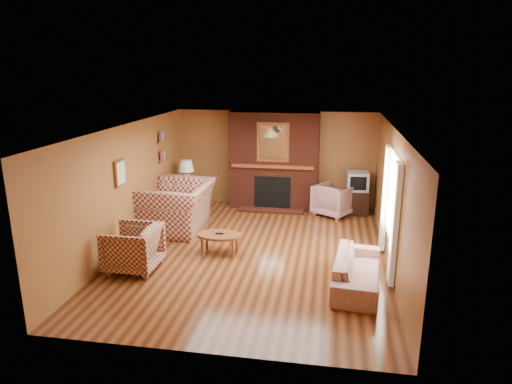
% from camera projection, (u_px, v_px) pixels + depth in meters
% --- Properties ---
extents(floor, '(6.50, 6.50, 0.00)m').
position_uv_depth(floor, '(253.00, 253.00, 8.78)').
color(floor, '#3F1F0D').
rests_on(floor, ground).
extents(ceiling, '(6.50, 6.50, 0.00)m').
position_uv_depth(ceiling, '(253.00, 128.00, 8.14)').
color(ceiling, silver).
rests_on(ceiling, wall_back).
extents(wall_back, '(6.50, 0.00, 6.50)m').
position_uv_depth(wall_back, '(275.00, 159.00, 11.55)').
color(wall_back, brown).
rests_on(wall_back, floor).
extents(wall_front, '(6.50, 0.00, 6.50)m').
position_uv_depth(wall_front, '(206.00, 265.00, 5.37)').
color(wall_front, brown).
rests_on(wall_front, floor).
extents(wall_left, '(0.00, 6.50, 6.50)m').
position_uv_depth(wall_left, '(127.00, 187.00, 8.86)').
color(wall_left, brown).
rests_on(wall_left, floor).
extents(wall_right, '(0.00, 6.50, 6.50)m').
position_uv_depth(wall_right, '(392.00, 199.00, 8.06)').
color(wall_right, brown).
rests_on(wall_right, floor).
extents(fireplace, '(2.20, 0.82, 2.40)m').
position_uv_depth(fireplace, '(274.00, 162.00, 11.30)').
color(fireplace, '#4D1C10').
rests_on(fireplace, floor).
extents(window_right, '(0.10, 1.85, 2.00)m').
position_uv_depth(window_right, '(390.00, 206.00, 7.90)').
color(window_right, beige).
rests_on(window_right, wall_right).
extents(bookshelf, '(0.09, 0.55, 0.71)m').
position_uv_depth(bookshelf, '(163.00, 147.00, 10.54)').
color(bookshelf, brown).
rests_on(bookshelf, wall_left).
extents(botanical_print, '(0.05, 0.40, 0.50)m').
position_uv_depth(botanical_print, '(120.00, 173.00, 8.48)').
color(botanical_print, brown).
rests_on(botanical_print, wall_left).
extents(pendant_light, '(0.36, 0.36, 0.48)m').
position_uv_depth(pendant_light, '(270.00, 132.00, 10.43)').
color(pendant_light, black).
rests_on(pendant_light, ceiling).
extents(plaid_loveseat, '(1.40, 1.60, 1.04)m').
position_uv_depth(plaid_loveseat, '(178.00, 207.00, 9.90)').
color(plaid_loveseat, maroon).
rests_on(plaid_loveseat, floor).
extents(plaid_armchair, '(0.89, 0.86, 0.80)m').
position_uv_depth(plaid_armchair, '(133.00, 248.00, 7.96)').
color(plaid_armchair, maroon).
rests_on(plaid_armchair, floor).
extents(floral_sofa, '(0.87, 1.85, 0.52)m').
position_uv_depth(floral_sofa, '(357.00, 270.00, 7.41)').
color(floral_sofa, '#BCAB91').
rests_on(floral_sofa, floor).
extents(floral_armchair, '(1.12, 1.13, 0.75)m').
position_uv_depth(floral_armchair, '(334.00, 200.00, 10.90)').
color(floral_armchair, '#BCAB91').
rests_on(floral_armchair, floor).
extents(coffee_table, '(0.88, 0.55, 0.42)m').
position_uv_depth(coffee_table, '(219.00, 236.00, 8.64)').
color(coffee_table, brown).
rests_on(coffee_table, floor).
extents(side_table, '(0.49, 0.49, 0.60)m').
position_uv_depth(side_table, '(187.00, 198.00, 11.37)').
color(side_table, brown).
rests_on(side_table, floor).
extents(table_lamp, '(0.40, 0.40, 0.65)m').
position_uv_depth(table_lamp, '(186.00, 172.00, 11.19)').
color(table_lamp, silver).
rests_on(table_lamp, side_table).
extents(tv_stand, '(0.55, 0.51, 0.59)m').
position_uv_depth(tv_stand, '(356.00, 202.00, 11.04)').
color(tv_stand, black).
rests_on(tv_stand, floor).
extents(crt_tv, '(0.51, 0.51, 0.45)m').
position_uv_depth(crt_tv, '(358.00, 181.00, 10.89)').
color(crt_tv, '#A5A8AD').
rests_on(crt_tv, tv_stand).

